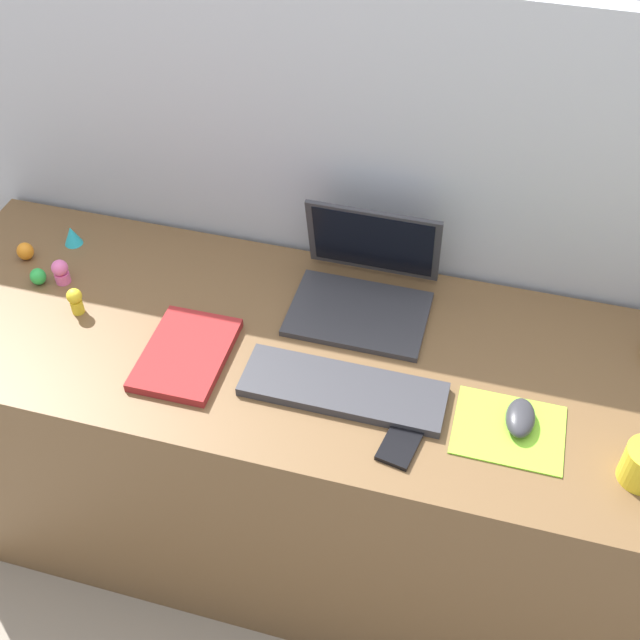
# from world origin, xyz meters

# --- Properties ---
(ground_plane) EXTENTS (6.00, 6.00, 0.00)m
(ground_plane) POSITION_xyz_m (0.00, 0.00, 0.00)
(ground_plane) COLOR gray
(back_wall) EXTENTS (2.97, 0.05, 1.38)m
(back_wall) POSITION_xyz_m (0.00, 0.35, 0.69)
(back_wall) COLOR #B2B7C1
(back_wall) RESTS_ON ground_plane
(desk) EXTENTS (1.77, 0.62, 0.74)m
(desk) POSITION_xyz_m (0.00, 0.00, 0.37)
(desk) COLOR brown
(desk) RESTS_ON ground_plane
(laptop) EXTENTS (0.30, 0.26, 0.21)m
(laptop) POSITION_xyz_m (0.09, 0.18, 0.79)
(laptop) COLOR #333338
(laptop) RESTS_ON desk
(keyboard) EXTENTS (0.41, 0.13, 0.02)m
(keyboard) POSITION_xyz_m (0.11, -0.10, 0.75)
(keyboard) COLOR #333338
(keyboard) RESTS_ON desk
(mousepad) EXTENTS (0.21, 0.17, 0.00)m
(mousepad) POSITION_xyz_m (0.44, -0.11, 0.74)
(mousepad) COLOR #8CDB33
(mousepad) RESTS_ON desk
(mouse) EXTENTS (0.06, 0.10, 0.03)m
(mouse) POSITION_xyz_m (0.46, -0.09, 0.76)
(mouse) COLOR #333338
(mouse) RESTS_ON mousepad
(cell_phone) EXTENTS (0.09, 0.14, 0.01)m
(cell_phone) POSITION_xyz_m (0.25, -0.19, 0.74)
(cell_phone) COLOR black
(cell_phone) RESTS_ON desk
(notebook_pad) EXTENTS (0.17, 0.24, 0.02)m
(notebook_pad) POSITION_xyz_m (-0.23, -0.09, 0.75)
(notebook_pad) COLOR maroon
(notebook_pad) RESTS_ON desk
(toy_figurine_yellow) EXTENTS (0.03, 0.03, 0.06)m
(toy_figurine_yellow) POSITION_xyz_m (-0.51, -0.03, 0.78)
(toy_figurine_yellow) COLOR yellow
(toy_figurine_yellow) RESTS_ON desk
(toy_figurine_pink) EXTENTS (0.04, 0.04, 0.06)m
(toy_figurine_pink) POSITION_xyz_m (-0.59, 0.05, 0.77)
(toy_figurine_pink) COLOR pink
(toy_figurine_pink) RESTS_ON desk
(toy_figurine_cyan) EXTENTS (0.04, 0.04, 0.05)m
(toy_figurine_cyan) POSITION_xyz_m (-0.64, 0.19, 0.76)
(toy_figurine_cyan) COLOR #28B7CC
(toy_figurine_cyan) RESTS_ON desk
(toy_figurine_orange) EXTENTS (0.04, 0.04, 0.04)m
(toy_figurine_orange) POSITION_xyz_m (-0.72, 0.11, 0.76)
(toy_figurine_orange) COLOR orange
(toy_figurine_orange) RESTS_ON desk
(toy_figurine_green) EXTENTS (0.04, 0.04, 0.04)m
(toy_figurine_green) POSITION_xyz_m (-0.64, 0.03, 0.76)
(toy_figurine_green) COLOR green
(toy_figurine_green) RESTS_ON desk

